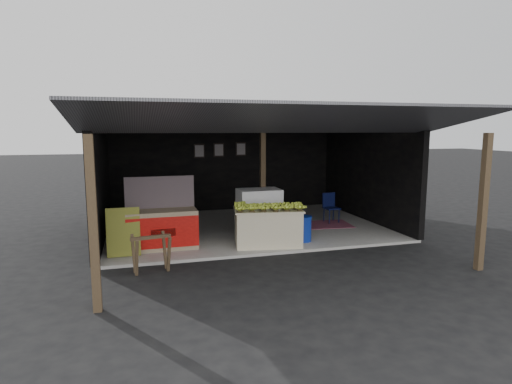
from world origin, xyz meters
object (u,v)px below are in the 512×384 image
object	(u,v)px
plastic_chair	(330,205)
sawhorse	(151,250)
banana_table	(268,227)
neighbor_stall	(162,227)
water_barrel	(303,229)
white_crate	(259,212)

from	to	relation	value
plastic_chair	sawhorse	bearing A→B (deg)	-154.70
banana_table	sawhorse	world-z (taller)	banana_table
neighbor_stall	plastic_chair	xyz separation A→B (m)	(4.57, 1.40, 0.01)
water_barrel	plastic_chair	bearing A→B (deg)	48.85
water_barrel	plastic_chair	distance (m)	2.26
banana_table	neighbor_stall	world-z (taller)	neighbor_stall
neighbor_stall	plastic_chair	size ratio (longest dim) A/B	1.91
white_crate	sawhorse	xyz separation A→B (m)	(-2.58, -1.92, -0.18)
banana_table	plastic_chair	world-z (taller)	banana_table
banana_table	white_crate	bearing A→B (deg)	95.37
sawhorse	banana_table	bearing A→B (deg)	13.14
sawhorse	water_barrel	bearing A→B (deg)	8.97
neighbor_stall	white_crate	bearing A→B (deg)	12.37
white_crate	neighbor_stall	bearing A→B (deg)	-167.31
sawhorse	plastic_chair	world-z (taller)	plastic_chair
white_crate	plastic_chair	world-z (taller)	white_crate
white_crate	plastic_chair	distance (m)	2.43
neighbor_stall	plastic_chair	distance (m)	4.78
neighbor_stall	water_barrel	distance (m)	3.11
banana_table	sawhorse	size ratio (longest dim) A/B	2.23
banana_table	neighbor_stall	distance (m)	2.26
white_crate	neighbor_stall	world-z (taller)	neighbor_stall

